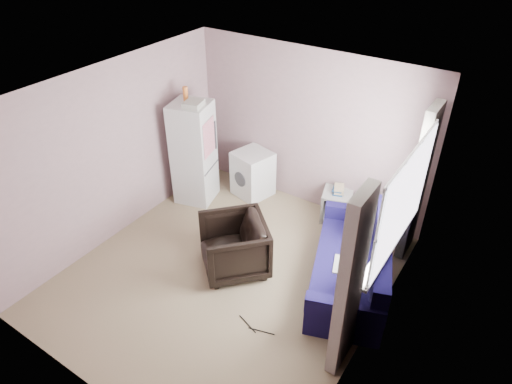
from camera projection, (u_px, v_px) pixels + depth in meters
room at (226, 197)px, 5.37m from camera, size 3.84×4.24×2.54m
armchair at (234, 244)px, 5.94m from camera, size 1.12×1.11×0.84m
fridge at (194, 152)px, 7.12m from camera, size 0.70×0.70×1.88m
washing_machine at (253, 173)px, 7.45m from camera, size 0.66×0.66×0.77m
side_table at (337, 203)px, 6.94m from camera, size 0.54×0.54×0.59m
sofa at (355, 268)px, 5.71m from camera, size 1.45×2.10×0.86m
window_dressing at (390, 227)px, 5.12m from camera, size 0.17×2.62×2.18m
floor_cables at (254, 327)px, 5.32m from camera, size 0.50×0.12×0.01m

